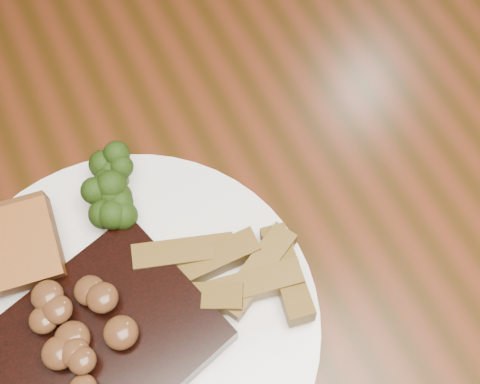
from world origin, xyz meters
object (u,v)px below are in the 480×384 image
object	(u,v)px
plate	(128,327)
potato_wedges	(223,275)
dining_table	(223,250)
steak	(96,349)

from	to	relation	value
plate	potato_wedges	size ratio (longest dim) A/B	2.89
plate	dining_table	bearing A→B (deg)	29.71
dining_table	potato_wedges	bearing A→B (deg)	-113.72
dining_table	potato_wedges	world-z (taller)	potato_wedges
dining_table	steak	world-z (taller)	steak
dining_table	plate	size ratio (longest dim) A/B	5.45
dining_table	steak	size ratio (longest dim) A/B	9.67
steak	potato_wedges	distance (m)	0.11
steak	plate	bearing A→B (deg)	4.46
dining_table	plate	world-z (taller)	plate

